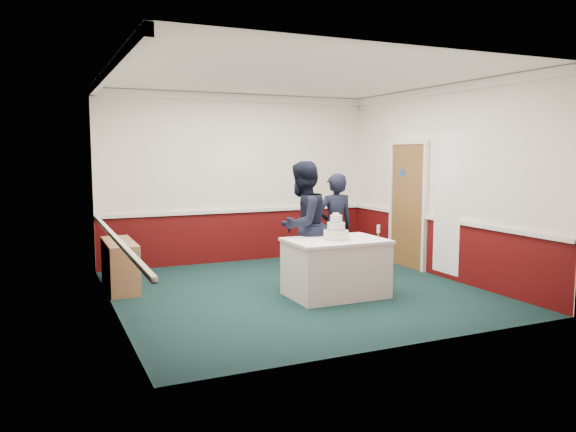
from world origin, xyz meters
name	(u,v)px	position (x,y,z in m)	size (l,w,h in m)	color
ground	(297,291)	(0.00, 0.00, 0.00)	(5.00, 5.00, 0.00)	#132E30
room_shell	(285,153)	(0.08, 0.61, 1.97)	(5.00, 5.00, 3.00)	white
sideboard	(120,265)	(-2.28, 1.18, 0.35)	(0.41, 1.20, 0.70)	tan
cake_table	(336,267)	(0.37, -0.44, 0.40)	(1.32, 0.92, 0.79)	white
wedding_cake	(336,231)	(0.37, -0.44, 0.90)	(0.35, 0.35, 0.36)	white
cake_knife	(341,241)	(0.34, -0.64, 0.79)	(0.01, 0.22, 0.01)	silver
champagne_flute	(378,230)	(0.87, -0.72, 0.93)	(0.05, 0.05, 0.21)	silver
person_man	(302,225)	(0.15, 0.15, 0.92)	(0.90, 0.70, 1.85)	black
person_woman	(335,227)	(0.87, 0.49, 0.83)	(0.60, 0.39, 1.65)	black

